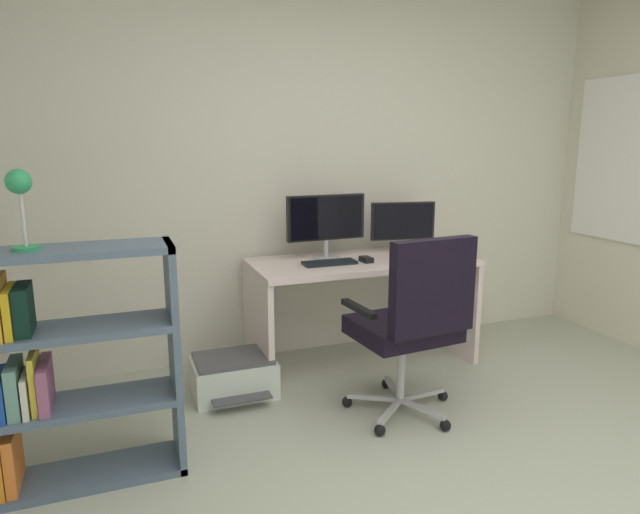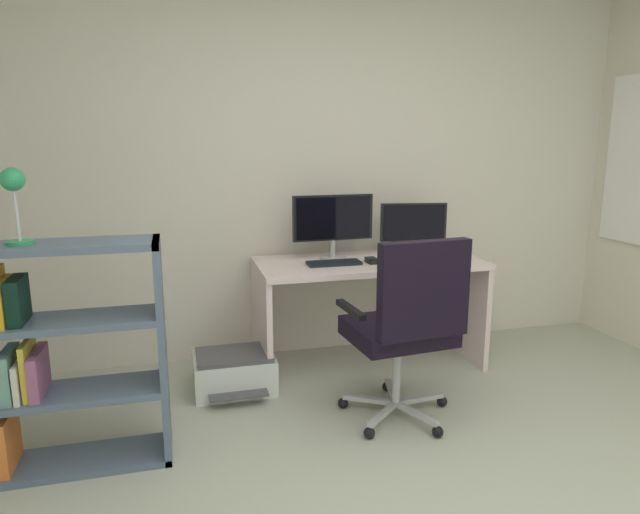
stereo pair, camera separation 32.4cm
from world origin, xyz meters
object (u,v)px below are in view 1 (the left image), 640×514
object	(u,v)px
desk	(362,287)
keyboard	(330,263)
monitor_secondary	(403,224)
printer	(234,376)
office_chair	(413,318)
monitor_main	(326,220)
desk_lamp	(20,194)
bookshelf	(42,373)
computer_mouse	(366,259)

from	to	relation	value
desk	keyboard	distance (m)	0.33
monitor_secondary	keyboard	bearing A→B (deg)	-164.68
desk	printer	distance (m)	1.02
monitor_secondary	office_chair	distance (m)	1.08
monitor_main	office_chair	world-z (taller)	monitor_main
monitor_main	monitor_secondary	size ratio (longest dim) A/B	1.20
office_chair	printer	world-z (taller)	office_chair
keyboard	monitor_secondary	bearing A→B (deg)	16.04
desk_lamp	bookshelf	bearing A→B (deg)	-1.38
computer_mouse	office_chair	world-z (taller)	office_chair
monitor_secondary	office_chair	xyz separation A→B (m)	(-0.44, -0.92, -0.35)
monitor_main	printer	xyz separation A→B (m)	(-0.70, -0.28, -0.87)
desk_lamp	keyboard	bearing A→B (deg)	24.19
office_chair	printer	size ratio (longest dim) A/B	2.13
keyboard	monitor_main	bearing A→B (deg)	76.87
desk	printer	xyz separation A→B (m)	(-0.92, -0.17, -0.42)
desk	bookshelf	size ratio (longest dim) A/B	1.39
monitor_main	keyboard	bearing A→B (deg)	-103.85
desk	office_chair	world-z (taller)	office_chair
office_chair	desk_lamp	bearing A→B (deg)	179.01
monitor_secondary	office_chair	size ratio (longest dim) A/B	0.44
bookshelf	printer	xyz separation A→B (m)	(0.94, 0.61, -0.42)
keyboard	bookshelf	bearing A→B (deg)	-154.97
monitor_main	bookshelf	distance (m)	1.92
desk	keyboard	xyz separation A→B (m)	(-0.26, -0.06, 0.20)
monitor_main	bookshelf	bearing A→B (deg)	-151.51
monitor_secondary	desk_lamp	world-z (taller)	desk_lamp
monitor_secondary	desk	bearing A→B (deg)	-163.68
desk	monitor_secondary	distance (m)	0.54
office_chair	bookshelf	distance (m)	1.78
desk	computer_mouse	world-z (taller)	computer_mouse
monitor_secondary	printer	distance (m)	1.54
monitor_secondary	keyboard	xyz separation A→B (m)	(-0.61, -0.17, -0.20)
keyboard	office_chair	xyz separation A→B (m)	(0.18, -0.75, -0.16)
monitor_secondary	bookshelf	xyz separation A→B (m)	(-2.21, -0.89, -0.40)
monitor_secondary	desk_lamp	distance (m)	2.42
keyboard	printer	distance (m)	0.91
bookshelf	desk_lamp	bearing A→B (deg)	178.62
bookshelf	keyboard	bearing A→B (deg)	24.31
computer_mouse	keyboard	bearing A→B (deg)	172.46
computer_mouse	bookshelf	xyz separation A→B (m)	(-1.85, -0.70, -0.21)
monitor_main	monitor_secondary	xyz separation A→B (m)	(0.57, 0.00, -0.05)
office_chair	printer	distance (m)	1.15
desk_lamp	printer	distance (m)	1.63
desk	office_chair	bearing A→B (deg)	-95.64
bookshelf	printer	bearing A→B (deg)	33.10
desk	office_chair	xyz separation A→B (m)	(-0.08, -0.82, 0.04)
keyboard	printer	bearing A→B (deg)	-169.82
monitor_secondary	bookshelf	distance (m)	2.42
keyboard	computer_mouse	xyz separation A→B (m)	(0.25, -0.02, 0.01)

